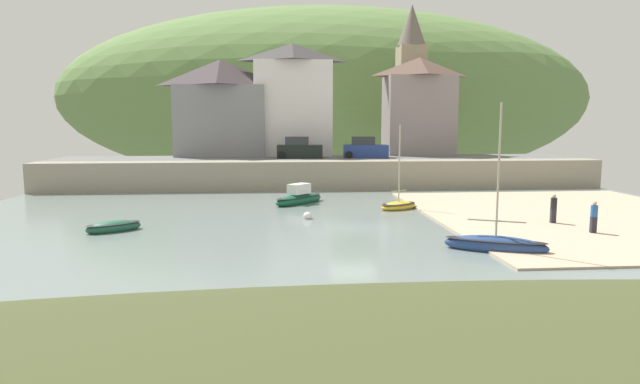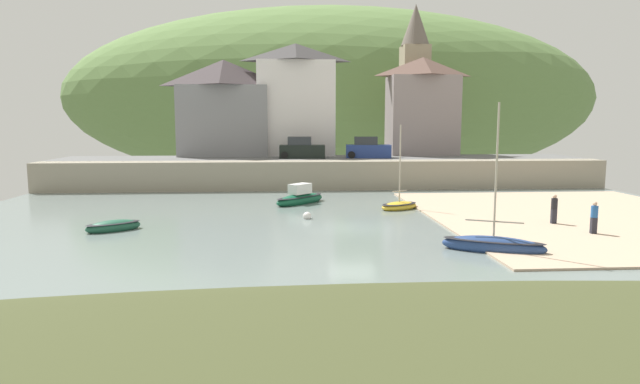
% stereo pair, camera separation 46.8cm
% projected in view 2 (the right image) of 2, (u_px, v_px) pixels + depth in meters
% --- Properties ---
extents(ground, '(48.00, 41.00, 0.61)m').
position_uv_depth(ground, '(425.00, 274.00, 19.61)').
color(ground, slate).
extents(quay_seawall, '(48.00, 9.40, 2.40)m').
position_uv_depth(quay_seawall, '(326.00, 173.00, 46.12)').
color(quay_seawall, gray).
rests_on(quay_seawall, ground).
extents(hillside_backdrop, '(80.00, 44.00, 26.39)m').
position_uv_depth(hillside_backdrop, '(334.00, 99.00, 82.70)').
color(hillside_backdrop, '#5F8145').
rests_on(hillside_backdrop, ground).
extents(waterfront_building_left, '(8.79, 5.76, 9.23)m').
position_uv_depth(waterfront_building_left, '(224.00, 107.00, 52.34)').
color(waterfront_building_left, gray).
rests_on(waterfront_building_left, ground).
extents(waterfront_building_centre, '(7.77, 4.51, 10.83)m').
position_uv_depth(waterfront_building_centre, '(296.00, 99.00, 52.73)').
color(waterfront_building_centre, silver).
rests_on(waterfront_building_centre, ground).
extents(waterfront_building_right, '(7.00, 4.55, 9.64)m').
position_uv_depth(waterfront_building_right, '(422.00, 106.00, 53.70)').
color(waterfront_building_right, gray).
rests_on(waterfront_building_right, ground).
extents(church_with_spire, '(3.00, 3.00, 15.57)m').
position_uv_depth(church_with_spire, '(414.00, 77.00, 57.26)').
color(church_with_spire, gray).
rests_on(church_with_spire, ground).
extents(sailboat_white_hull, '(4.06, 4.14, 1.59)m').
position_uv_depth(sailboat_white_hull, '(300.00, 198.00, 37.59)').
color(sailboat_white_hull, '#135538').
rests_on(sailboat_white_hull, ground).
extents(sailboat_blue_trim, '(4.48, 2.86, 6.70)m').
position_uv_depth(sailboat_blue_trim, '(493.00, 245.00, 23.60)').
color(sailboat_blue_trim, navy).
rests_on(sailboat_blue_trim, ground).
extents(motorboat_with_cabin, '(3.12, 2.67, 5.64)m').
position_uv_depth(motorboat_with_cabin, '(399.00, 205.00, 35.19)').
color(motorboat_with_cabin, gold).
rests_on(motorboat_with_cabin, ground).
extents(fishing_boat_green, '(2.94, 2.43, 0.73)m').
position_uv_depth(fishing_boat_green, '(113.00, 226.00, 28.17)').
color(fishing_boat_green, '#1D523B').
rests_on(fishing_boat_green, ground).
extents(parked_car_near_slipway, '(4.21, 1.98, 1.95)m').
position_uv_depth(parked_car_near_slipway, '(302.00, 149.00, 48.91)').
color(parked_car_near_slipway, black).
rests_on(parked_car_near_slipway, ground).
extents(parked_car_by_wall, '(4.27, 2.16, 1.95)m').
position_uv_depth(parked_car_by_wall, '(368.00, 149.00, 49.34)').
color(parked_car_by_wall, navy).
rests_on(parked_car_by_wall, ground).
extents(person_on_slipway, '(0.34, 0.34, 1.62)m').
position_uv_depth(person_on_slipway, '(594.00, 216.00, 26.89)').
color(person_on_slipway, '#282833').
rests_on(person_on_slipway, ground).
extents(person_near_water, '(0.34, 0.34, 1.62)m').
position_uv_depth(person_near_water, '(554.00, 208.00, 29.57)').
color(person_near_water, '#282833').
rests_on(person_near_water, ground).
extents(mooring_buoy, '(0.51, 0.51, 0.51)m').
position_uv_depth(mooring_buoy, '(307.00, 216.00, 31.68)').
color(mooring_buoy, silver).
rests_on(mooring_buoy, ground).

